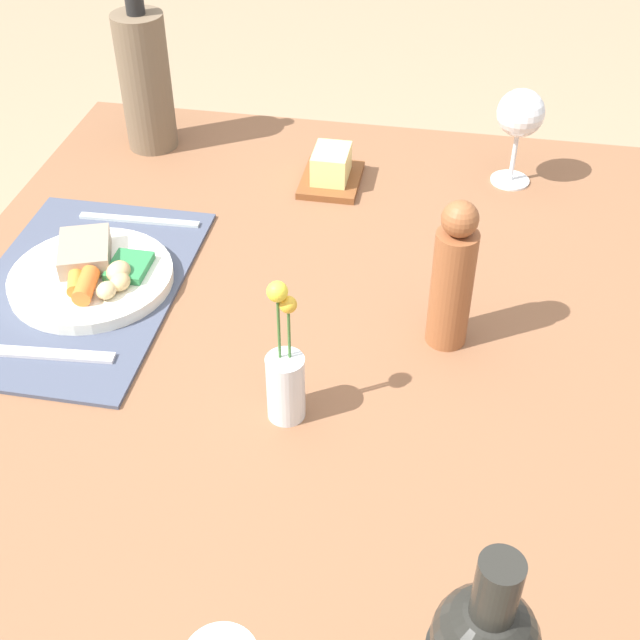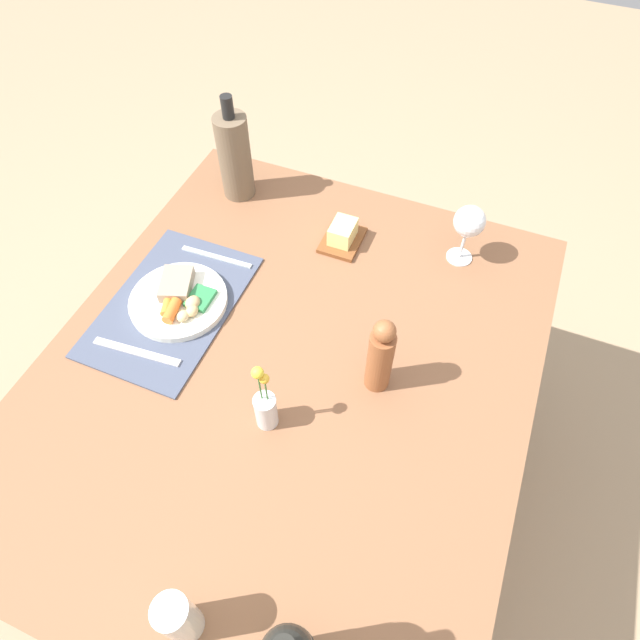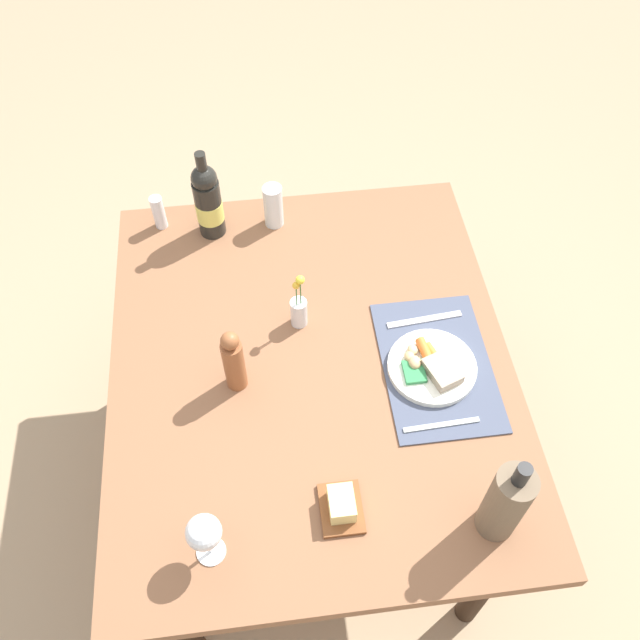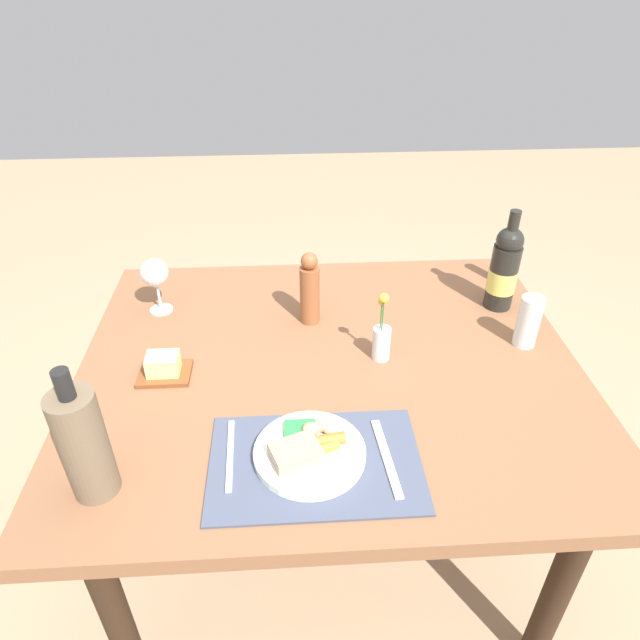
{
  "view_description": "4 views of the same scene",
  "coord_description": "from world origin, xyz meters",
  "px_view_note": "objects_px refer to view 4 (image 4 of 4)",
  "views": [
    {
      "loc": [
        0.86,
        0.19,
        1.5
      ],
      "look_at": [
        -0.02,
        0.03,
        0.75
      ],
      "focal_mm": 47.9,
      "sensor_mm": 36.0,
      "label": 1
    },
    {
      "loc": [
        0.58,
        0.32,
        1.8
      ],
      "look_at": [
        -0.08,
        0.05,
        0.84
      ],
      "focal_mm": 30.83,
      "sensor_mm": 36.0,
      "label": 2
    },
    {
      "loc": [
        -1.0,
        0.1,
        2.28
      ],
      "look_at": [
        0.09,
        -0.04,
        0.79
      ],
      "focal_mm": 38.15,
      "sensor_mm": 36.0,
      "label": 3
    },
    {
      "loc": [
        -0.1,
        -1.14,
        1.65
      ],
      "look_at": [
        -0.02,
        0.06,
        0.83
      ],
      "focal_mm": 31.43,
      "sensor_mm": 36.0,
      "label": 4
    }
  ],
  "objects_px": {
    "dinner_plate": "(309,450)",
    "wine_glass": "(155,274)",
    "knife": "(386,457)",
    "salt_shaker": "(496,263)",
    "cooler_bottle": "(84,444)",
    "fork": "(230,454)",
    "flower_vase": "(382,339)",
    "dining_table": "(329,387)",
    "wine_bottle": "(504,269)",
    "pepper_mill": "(310,290)",
    "butter_dish": "(164,368)",
    "water_tumbler": "(528,324)"
  },
  "relations": [
    {
      "from": "knife",
      "to": "butter_dish",
      "type": "xyz_separation_m",
      "value": [
        -0.52,
        0.31,
        0.02
      ]
    },
    {
      "from": "salt_shaker",
      "to": "pepper_mill",
      "type": "xyz_separation_m",
      "value": [
        -0.61,
        -0.21,
        0.05
      ]
    },
    {
      "from": "water_tumbler",
      "to": "pepper_mill",
      "type": "bearing_deg",
      "value": 165.66
    },
    {
      "from": "dining_table",
      "to": "wine_glass",
      "type": "bearing_deg",
      "value": 149.5
    },
    {
      "from": "wine_bottle",
      "to": "pepper_mill",
      "type": "distance_m",
      "value": 0.57
    },
    {
      "from": "fork",
      "to": "water_tumbler",
      "type": "bearing_deg",
      "value": 22.86
    },
    {
      "from": "dining_table",
      "to": "flower_vase",
      "type": "bearing_deg",
      "value": 7.39
    },
    {
      "from": "knife",
      "to": "salt_shaker",
      "type": "distance_m",
      "value": 0.88
    },
    {
      "from": "fork",
      "to": "butter_dish",
      "type": "distance_m",
      "value": 0.34
    },
    {
      "from": "water_tumbler",
      "to": "cooler_bottle",
      "type": "bearing_deg",
      "value": -157.61
    },
    {
      "from": "wine_bottle",
      "to": "dining_table",
      "type": "bearing_deg",
      "value": -154.66
    },
    {
      "from": "knife",
      "to": "wine_bottle",
      "type": "distance_m",
      "value": 0.73
    },
    {
      "from": "salt_shaker",
      "to": "pepper_mill",
      "type": "height_order",
      "value": "pepper_mill"
    },
    {
      "from": "dining_table",
      "to": "salt_shaker",
      "type": "distance_m",
      "value": 0.71
    },
    {
      "from": "fork",
      "to": "flower_vase",
      "type": "distance_m",
      "value": 0.5
    },
    {
      "from": "flower_vase",
      "to": "fork",
      "type": "bearing_deg",
      "value": -138.98
    },
    {
      "from": "butter_dish",
      "to": "flower_vase",
      "type": "bearing_deg",
      "value": 4.1
    },
    {
      "from": "pepper_mill",
      "to": "fork",
      "type": "bearing_deg",
      "value": -110.94
    },
    {
      "from": "knife",
      "to": "water_tumbler",
      "type": "relative_size",
      "value": 1.49
    },
    {
      "from": "cooler_bottle",
      "to": "water_tumbler",
      "type": "bearing_deg",
      "value": 22.39
    },
    {
      "from": "flower_vase",
      "to": "wine_glass",
      "type": "xyz_separation_m",
      "value": [
        -0.62,
        0.27,
        0.06
      ]
    },
    {
      "from": "cooler_bottle",
      "to": "pepper_mill",
      "type": "distance_m",
      "value": 0.73
    },
    {
      "from": "knife",
      "to": "wine_glass",
      "type": "distance_m",
      "value": 0.85
    },
    {
      "from": "pepper_mill",
      "to": "dining_table",
      "type": "bearing_deg",
      "value": -78.22
    },
    {
      "from": "salt_shaker",
      "to": "pepper_mill",
      "type": "distance_m",
      "value": 0.65
    },
    {
      "from": "fork",
      "to": "water_tumbler",
      "type": "relative_size",
      "value": 1.36
    },
    {
      "from": "dinner_plate",
      "to": "butter_dish",
      "type": "relative_size",
      "value": 1.84
    },
    {
      "from": "cooler_bottle",
      "to": "wine_glass",
      "type": "xyz_separation_m",
      "value": [
        0.01,
        0.66,
        -0.0
      ]
    },
    {
      "from": "dinner_plate",
      "to": "wine_glass",
      "type": "xyz_separation_m",
      "value": [
        -0.41,
        0.6,
        0.1
      ]
    },
    {
      "from": "knife",
      "to": "pepper_mill",
      "type": "xyz_separation_m",
      "value": [
        -0.14,
        0.54,
        0.1
      ]
    },
    {
      "from": "dinner_plate",
      "to": "flower_vase",
      "type": "relative_size",
      "value": 1.18
    },
    {
      "from": "butter_dish",
      "to": "water_tumbler",
      "type": "xyz_separation_m",
      "value": [
        0.96,
        0.08,
        0.04
      ]
    },
    {
      "from": "cooler_bottle",
      "to": "wine_glass",
      "type": "bearing_deg",
      "value": 88.72
    },
    {
      "from": "wine_glass",
      "to": "pepper_mill",
      "type": "bearing_deg",
      "value": -10.58
    },
    {
      "from": "salt_shaker",
      "to": "fork",
      "type": "bearing_deg",
      "value": -138.33
    },
    {
      "from": "dining_table",
      "to": "flower_vase",
      "type": "distance_m",
      "value": 0.2
    },
    {
      "from": "dinner_plate",
      "to": "butter_dish",
      "type": "distance_m",
      "value": 0.46
    },
    {
      "from": "salt_shaker",
      "to": "wine_glass",
      "type": "bearing_deg",
      "value": -173.22
    },
    {
      "from": "flower_vase",
      "to": "cooler_bottle",
      "type": "bearing_deg",
      "value": -148.45
    },
    {
      "from": "cooler_bottle",
      "to": "pepper_mill",
      "type": "height_order",
      "value": "cooler_bottle"
    },
    {
      "from": "water_tumbler",
      "to": "cooler_bottle",
      "type": "distance_m",
      "value": 1.12
    },
    {
      "from": "wine_bottle",
      "to": "salt_shaker",
      "type": "distance_m",
      "value": 0.18
    },
    {
      "from": "wine_glass",
      "to": "pepper_mill",
      "type": "height_order",
      "value": "pepper_mill"
    },
    {
      "from": "cooler_bottle",
      "to": "pepper_mill",
      "type": "relative_size",
      "value": 1.39
    },
    {
      "from": "knife",
      "to": "salt_shaker",
      "type": "bearing_deg",
      "value": 52.79
    },
    {
      "from": "water_tumbler",
      "to": "flower_vase",
      "type": "xyz_separation_m",
      "value": [
        -0.4,
        -0.04,
        -0.0
      ]
    },
    {
      "from": "fork",
      "to": "butter_dish",
      "type": "xyz_separation_m",
      "value": [
        -0.18,
        0.28,
        0.02
      ]
    },
    {
      "from": "fork",
      "to": "flower_vase",
      "type": "relative_size",
      "value": 0.98
    },
    {
      "from": "wine_bottle",
      "to": "water_tumbler",
      "type": "distance_m",
      "value": 0.2
    },
    {
      "from": "fork",
      "to": "salt_shaker",
      "type": "relative_size",
      "value": 1.7
    }
  ]
}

